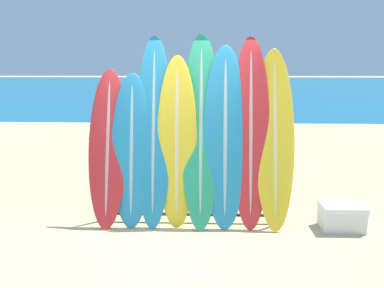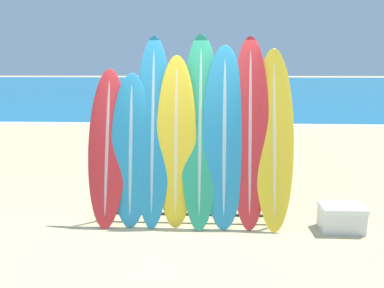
% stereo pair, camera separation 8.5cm
% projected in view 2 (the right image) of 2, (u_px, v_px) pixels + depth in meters
% --- Properties ---
extents(ground_plane, '(160.00, 160.00, 0.00)m').
position_uv_depth(ground_plane, '(166.00, 241.00, 4.71)').
color(ground_plane, tan).
extents(ocean_water, '(120.00, 60.00, 0.01)m').
position_uv_depth(ocean_water, '(206.00, 85.00, 42.63)').
color(ocean_water, '#146693').
rests_on(ocean_water, ground_plane).
extents(surfboard_rack, '(2.58, 0.04, 0.94)m').
position_uv_depth(surfboard_rack, '(189.00, 188.00, 5.15)').
color(surfboard_rack, '#28282D').
rests_on(surfboard_rack, ground_plane).
extents(surfboard_slot_0, '(0.53, 0.68, 2.13)m').
position_uv_depth(surfboard_slot_0, '(107.00, 147.00, 5.11)').
color(surfboard_slot_0, red).
rests_on(surfboard_slot_0, ground_plane).
extents(surfboard_slot_1, '(0.56, 0.53, 2.07)m').
position_uv_depth(surfboard_slot_1, '(131.00, 150.00, 5.08)').
color(surfboard_slot_1, teal).
rests_on(surfboard_slot_1, ground_plane).
extents(surfboard_slot_2, '(0.50, 0.70, 2.57)m').
position_uv_depth(surfboard_slot_2, '(153.00, 131.00, 5.08)').
color(surfboard_slot_2, teal).
rests_on(surfboard_slot_2, ground_plane).
extents(surfboard_slot_3, '(0.54, 0.50, 2.30)m').
position_uv_depth(surfboard_slot_3, '(176.00, 142.00, 5.04)').
color(surfboard_slot_3, yellow).
rests_on(surfboard_slot_3, ground_plane).
extents(surfboard_slot_4, '(0.54, 0.82, 2.60)m').
position_uv_depth(surfboard_slot_4, '(200.00, 130.00, 5.06)').
color(surfboard_slot_4, '#289E70').
rests_on(surfboard_slot_4, ground_plane).
extents(surfboard_slot_5, '(0.59, 0.65, 2.44)m').
position_uv_depth(surfboard_slot_5, '(224.00, 137.00, 5.02)').
color(surfboard_slot_5, teal).
rests_on(surfboard_slot_5, ground_plane).
extents(surfboard_slot_6, '(0.51, 0.67, 2.56)m').
position_uv_depth(surfboard_slot_6, '(250.00, 133.00, 5.01)').
color(surfboard_slot_6, red).
rests_on(surfboard_slot_6, ground_plane).
extents(surfboard_slot_7, '(0.53, 0.75, 2.40)m').
position_uv_depth(surfboard_slot_7, '(274.00, 139.00, 5.00)').
color(surfboard_slot_7, yellow).
rests_on(surfboard_slot_7, ground_plane).
extents(person_near_water, '(0.22, 0.26, 1.55)m').
position_uv_depth(person_near_water, '(144.00, 109.00, 11.75)').
color(person_near_water, tan).
rests_on(person_near_water, ground_plane).
extents(person_mid_beach, '(0.29, 0.28, 1.71)m').
position_uv_depth(person_mid_beach, '(185.00, 103.00, 12.42)').
color(person_mid_beach, tan).
rests_on(person_mid_beach, ground_plane).
extents(person_far_left, '(0.23, 0.28, 1.72)m').
position_uv_depth(person_far_left, '(241.00, 123.00, 8.08)').
color(person_far_left, tan).
rests_on(person_far_left, ground_plane).
extents(person_far_right, '(0.25, 0.27, 1.55)m').
position_uv_depth(person_far_right, '(113.00, 109.00, 11.61)').
color(person_far_right, beige).
rests_on(person_far_right, ground_plane).
extents(cooler_box, '(0.56, 0.38, 0.35)m').
position_uv_depth(cooler_box, '(341.00, 218.00, 4.97)').
color(cooler_box, silver).
rests_on(cooler_box, ground_plane).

